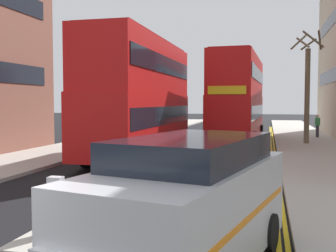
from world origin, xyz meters
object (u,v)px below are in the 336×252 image
at_px(keep_left_bollard, 56,207).
at_px(double_decker_bus_away, 141,94).
at_px(taxi_minivan, 187,206).
at_px(pedestrian_far, 317,125).
at_px(double_decker_bus_oncoming, 238,97).

height_order(keep_left_bollard, double_decker_bus_away, double_decker_bus_away).
height_order(taxi_minivan, pedestrian_far, taxi_minivan).
distance_m(double_decker_bus_away, pedestrian_far, 15.71).
distance_m(keep_left_bollard, taxi_minivan, 3.06).
bearing_deg(double_decker_bus_oncoming, keep_left_bollard, -96.19).
relative_size(keep_left_bollard, double_decker_bus_away, 0.10).
relative_size(double_decker_bus_oncoming, taxi_minivan, 2.13).
xyz_separation_m(double_decker_bus_away, double_decker_bus_oncoming, (4.03, 8.17, 0.00)).
relative_size(double_decker_bus_oncoming, pedestrian_far, 6.72).
relative_size(taxi_minivan, pedestrian_far, 3.16).
distance_m(double_decker_bus_away, double_decker_bus_oncoming, 9.12).
xyz_separation_m(double_decker_bus_oncoming, taxi_minivan, (0.69, -20.75, -1.96)).
bearing_deg(pedestrian_far, keep_left_bollard, -107.38).
bearing_deg(double_decker_bus_away, keep_left_bollard, -80.63).
distance_m(double_decker_bus_oncoming, taxi_minivan, 20.85).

